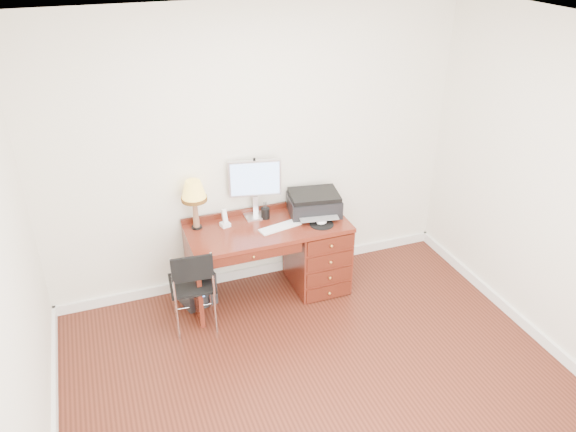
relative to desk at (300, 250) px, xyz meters
name	(u,v)px	position (x,y,z in m)	size (l,w,h in m)	color
ground	(326,392)	(-0.32, -1.40, -0.41)	(4.00, 4.00, 0.00)	#3A160D
room_shell	(297,337)	(-0.32, -0.77, -0.36)	(4.00, 4.00, 4.00)	white
desk	(300,250)	(0.00, 0.00, 0.00)	(1.50, 0.67, 0.75)	maroon
monitor	(254,182)	(-0.37, 0.23, 0.69)	(0.49, 0.20, 0.57)	silver
keyboard	(280,227)	(-0.23, -0.07, 0.34)	(0.40, 0.11, 0.02)	white
mouse_pad	(322,223)	(0.16, -0.15, 0.35)	(0.23, 0.23, 0.05)	black
printer	(314,203)	(0.18, 0.09, 0.44)	(0.53, 0.44, 0.21)	black
leg_lamp	(194,194)	(-0.95, 0.19, 0.69)	(0.23, 0.23, 0.48)	black
phone	(225,221)	(-0.69, 0.13, 0.39)	(0.10, 0.10, 0.17)	white
pen_cup	(265,213)	(-0.29, 0.15, 0.39)	(0.08, 0.08, 0.10)	black
chair	(193,281)	(-1.10, -0.28, 0.09)	(0.42, 0.42, 0.82)	black
equipment_box	(196,286)	(-1.02, 0.10, -0.24)	(0.29, 0.29, 0.34)	black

